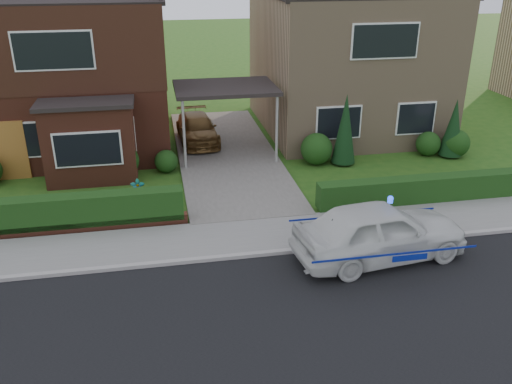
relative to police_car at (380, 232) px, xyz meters
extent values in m
plane|color=#215015|center=(-2.80, -2.40, -0.77)|extent=(120.00, 120.00, 0.00)
cube|color=black|center=(-2.80, -2.40, -0.77)|extent=(60.00, 6.00, 0.02)
cube|color=#9E9993|center=(-2.80, 0.65, -0.71)|extent=(60.00, 0.16, 0.12)
cube|color=slate|center=(-2.80, 1.70, -0.72)|extent=(60.00, 2.00, 0.10)
cube|color=#666059|center=(-2.80, 8.60, -0.71)|extent=(3.80, 12.00, 0.12)
cube|color=brown|center=(-8.60, 11.60, 2.13)|extent=(7.20, 8.00, 5.80)
cube|color=white|center=(-10.18, 7.58, 0.63)|extent=(1.80, 0.08, 1.30)
cube|color=white|center=(-7.01, 7.58, 0.63)|extent=(1.60, 0.08, 1.30)
cube|color=white|center=(-8.60, 7.58, 3.63)|extent=(2.60, 0.08, 1.30)
cube|color=black|center=(-8.60, 11.60, 3.58)|extent=(7.26, 8.06, 2.90)
cube|color=brown|center=(-7.73, 6.90, 0.58)|extent=(3.00, 1.40, 2.70)
cube|color=black|center=(-7.73, 6.90, 2.00)|extent=(3.20, 1.60, 0.14)
cube|color=tan|center=(3.00, 11.60, 2.13)|extent=(7.20, 8.00, 5.80)
cube|color=white|center=(1.42, 7.58, 0.63)|extent=(1.80, 0.08, 1.30)
cube|color=white|center=(4.59, 7.58, 0.63)|extent=(1.60, 0.08, 1.30)
cube|color=white|center=(3.00, 7.58, 3.63)|extent=(2.60, 0.08, 1.30)
cube|color=black|center=(-2.80, 8.60, 1.93)|extent=(3.80, 3.00, 0.14)
cylinder|color=gray|center=(-4.50, 7.20, 0.58)|extent=(0.10, 0.10, 2.70)
cylinder|color=gray|center=(-1.10, 7.20, 0.58)|extent=(0.10, 0.10, 2.70)
cube|color=brown|center=(-8.60, 2.90, -0.59)|extent=(7.70, 0.25, 0.36)
cube|color=#123410|center=(-8.60, 3.05, -0.77)|extent=(7.50, 0.55, 0.90)
cube|color=#123410|center=(3.00, 2.95, -0.77)|extent=(7.50, 0.55, 0.80)
sphere|color=#123410|center=(-6.80, 6.90, -0.11)|extent=(1.32, 1.32, 1.32)
sphere|color=#123410|center=(-5.20, 7.20, -0.35)|extent=(0.84, 0.84, 0.84)
sphere|color=#123410|center=(0.40, 7.00, -0.17)|extent=(1.20, 1.20, 1.20)
sphere|color=#123410|center=(5.00, 7.10, -0.29)|extent=(0.96, 0.96, 0.96)
sphere|color=#123410|center=(6.00, 6.80, -0.23)|extent=(1.08, 1.08, 1.08)
cone|color=black|center=(1.40, 6.80, 0.53)|extent=(0.90, 0.90, 2.60)
cone|color=black|center=(5.80, 6.80, 0.33)|extent=(0.90, 0.90, 2.20)
imported|color=silver|center=(0.00, 0.00, 0.00)|extent=(2.37, 4.72, 1.54)
sphere|color=#193FF2|center=(0.23, 0.00, 0.85)|extent=(0.17, 0.17, 0.17)
cube|color=navy|center=(0.00, -0.92, -0.06)|extent=(4.16, 0.02, 0.05)
cube|color=navy|center=(0.00, 0.92, -0.06)|extent=(4.16, 0.01, 0.05)
ellipsoid|color=black|center=(-1.27, -0.10, 0.29)|extent=(0.22, 0.17, 0.21)
sphere|color=white|center=(-1.25, -0.16, 0.28)|extent=(0.11, 0.11, 0.11)
sphere|color=black|center=(-1.25, -0.12, 0.43)|extent=(0.13, 0.13, 0.13)
cone|color=black|center=(-1.29, -0.11, 0.50)|extent=(0.04, 0.04, 0.05)
cone|color=black|center=(-1.20, -0.11, 0.50)|extent=(0.04, 0.04, 0.05)
imported|color=brown|center=(-3.80, 10.20, -0.11)|extent=(1.69, 3.79, 1.08)
imported|color=gray|center=(-6.17, 4.47, -0.35)|extent=(0.47, 0.34, 0.85)
imported|color=gray|center=(-9.89, 3.70, -0.40)|extent=(0.51, 0.49, 0.73)
imported|color=gray|center=(-7.25, 3.60, -0.42)|extent=(0.41, 0.41, 0.71)
camera|label=1|loc=(-5.43, -11.51, 6.54)|focal=38.00mm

